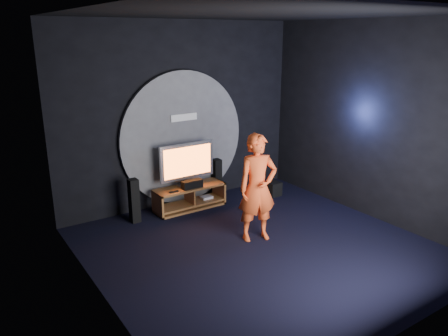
# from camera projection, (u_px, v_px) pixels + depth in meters

# --- Properties ---
(floor) EXTENTS (5.00, 5.00, 0.00)m
(floor) POSITION_uv_depth(u_px,v_px,m) (260.00, 248.00, 6.90)
(floor) COLOR black
(floor) RESTS_ON ground
(back_wall) EXTENTS (5.00, 0.04, 3.50)m
(back_wall) POSITION_uv_depth(u_px,v_px,m) (181.00, 115.00, 8.37)
(back_wall) COLOR black
(back_wall) RESTS_ON ground
(front_wall) EXTENTS (5.00, 0.04, 3.50)m
(front_wall) POSITION_uv_depth(u_px,v_px,m) (418.00, 188.00, 4.39)
(front_wall) COLOR black
(front_wall) RESTS_ON ground
(left_wall) EXTENTS (0.04, 5.00, 3.50)m
(left_wall) POSITION_uv_depth(u_px,v_px,m) (94.00, 168.00, 5.05)
(left_wall) COLOR black
(left_wall) RESTS_ON ground
(right_wall) EXTENTS (0.04, 5.00, 3.50)m
(right_wall) POSITION_uv_depth(u_px,v_px,m) (373.00, 122.00, 7.71)
(right_wall) COLOR black
(right_wall) RESTS_ON ground
(ceiling) EXTENTS (5.00, 5.00, 0.01)m
(ceiling) POSITION_uv_depth(u_px,v_px,m) (266.00, 13.00, 5.86)
(ceiling) COLOR black
(ceiling) RESTS_ON back_wall
(wall_disc_panel) EXTENTS (2.60, 0.11, 2.60)m
(wall_disc_panel) POSITION_uv_depth(u_px,v_px,m) (183.00, 138.00, 8.45)
(wall_disc_panel) COLOR #515156
(wall_disc_panel) RESTS_ON ground
(media_console) EXTENTS (1.39, 0.45, 0.45)m
(media_console) POSITION_uv_depth(u_px,v_px,m) (190.00, 199.00, 8.41)
(media_console) COLOR #96522E
(media_console) RESTS_ON ground
(tv) EXTENTS (1.12, 0.22, 0.83)m
(tv) POSITION_uv_depth(u_px,v_px,m) (187.00, 163.00, 8.26)
(tv) COLOR #B3B4BB
(tv) RESTS_ON media_console
(center_speaker) EXTENTS (0.40, 0.15, 0.15)m
(center_speaker) POSITION_uv_depth(u_px,v_px,m) (192.00, 184.00, 8.23)
(center_speaker) COLOR black
(center_speaker) RESTS_ON media_console
(remote) EXTENTS (0.18, 0.05, 0.02)m
(remote) POSITION_uv_depth(u_px,v_px,m) (174.00, 192.00, 8.03)
(remote) COLOR black
(remote) RESTS_ON media_console
(tower_speaker_left) EXTENTS (0.16, 0.18, 0.80)m
(tower_speaker_left) POSITION_uv_depth(u_px,v_px,m) (134.00, 201.00, 7.75)
(tower_speaker_left) COLOR black
(tower_speaker_left) RESTS_ON ground
(tower_speaker_right) EXTENTS (0.16, 0.18, 0.80)m
(tower_speaker_right) POSITION_uv_depth(u_px,v_px,m) (217.00, 178.00, 8.96)
(tower_speaker_right) COLOR black
(tower_speaker_right) RESTS_ON ground
(subwoofer) EXTENTS (0.26, 0.26, 0.29)m
(subwoofer) POSITION_uv_depth(u_px,v_px,m) (273.00, 189.00, 9.10)
(subwoofer) COLOR black
(subwoofer) RESTS_ON ground
(player) EXTENTS (0.73, 0.58, 1.77)m
(player) POSITION_uv_depth(u_px,v_px,m) (257.00, 188.00, 6.97)
(player) COLOR #E44C1F
(player) RESTS_ON ground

